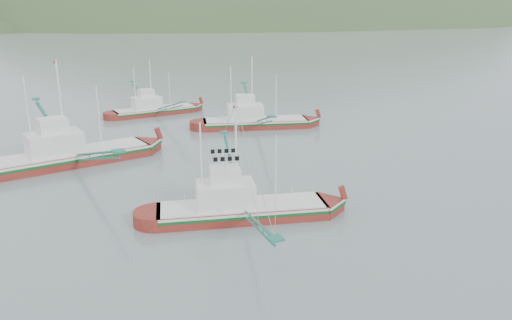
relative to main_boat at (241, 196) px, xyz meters
name	(u,v)px	position (x,y,z in m)	size (l,w,h in m)	color
ground	(291,222)	(3.11, -2.32, -1.81)	(1200.00, 1200.00, 0.00)	slate
main_boat	(241,196)	(0.00, 0.00, 0.00)	(13.37, 22.88, 9.47)	maroon
bg_boat_left	(69,147)	(-10.03, 20.15, 0.05)	(16.04, 28.04, 11.43)	maroon
bg_boat_right	(255,113)	(14.06, 26.41, 0.14)	(14.31, 24.38, 10.15)	maroon
bg_boat_far	(154,107)	(4.14, 40.51, -0.59)	(12.41, 22.07, 8.94)	maroon
headland_right	(284,22)	(243.11, 427.68, -1.81)	(684.00, 432.00, 306.00)	#334B26
ridge_distant	(52,22)	(33.11, 557.68, -1.81)	(960.00, 400.00, 240.00)	slate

